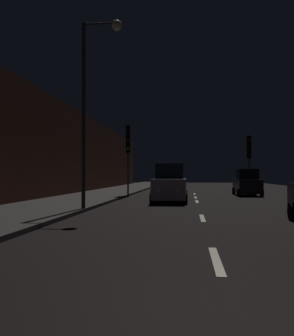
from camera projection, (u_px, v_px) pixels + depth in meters
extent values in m
cube|color=black|center=(195.00, 195.00, 27.90)|extent=(26.27, 84.00, 0.02)
cube|color=#33302D|center=(107.00, 193.00, 28.69)|extent=(4.40, 84.00, 0.15)
cube|color=#472319|center=(60.00, 150.00, 25.56)|extent=(0.80, 63.00, 6.63)
cube|color=beige|center=(216.00, 260.00, 6.54)|extent=(0.16, 2.20, 0.01)
cube|color=beige|center=(202.00, 218.00, 12.86)|extent=(0.16, 2.20, 0.01)
cube|color=beige|center=(197.00, 202.00, 20.75)|extent=(0.16, 2.20, 0.01)
cube|color=beige|center=(196.00, 197.00, 24.41)|extent=(0.16, 2.20, 0.01)
cube|color=beige|center=(194.00, 194.00, 28.93)|extent=(0.16, 2.20, 0.01)
cylinder|color=#38383A|center=(128.00, 175.00, 25.00)|extent=(0.12, 0.12, 3.05)
cube|color=black|center=(128.00, 139.00, 25.04)|extent=(0.35, 0.38, 1.90)
sphere|color=black|center=(128.00, 130.00, 24.87)|extent=(0.22, 0.22, 0.22)
sphere|color=black|center=(128.00, 139.00, 24.86)|extent=(0.22, 0.22, 0.22)
sphere|color=#19D84C|center=(128.00, 148.00, 24.85)|extent=(0.22, 0.22, 0.22)
cylinder|color=#38383A|center=(249.00, 176.00, 30.54)|extent=(0.12, 0.12, 2.94)
cube|color=black|center=(249.00, 147.00, 30.59)|extent=(0.35, 0.38, 1.90)
sphere|color=red|center=(250.00, 139.00, 30.42)|extent=(0.22, 0.22, 0.22)
sphere|color=black|center=(250.00, 147.00, 30.41)|extent=(0.22, 0.22, 0.22)
sphere|color=black|center=(250.00, 154.00, 30.40)|extent=(0.22, 0.22, 0.22)
cylinder|color=#2D2D30|center=(84.00, 117.00, 15.07)|extent=(0.16, 0.16, 7.91)
cylinder|color=#2D2D30|center=(100.00, 24.00, 15.07)|extent=(1.40, 0.10, 0.10)
sphere|color=beige|center=(117.00, 25.00, 14.99)|extent=(0.44, 0.44, 0.44)
cube|color=#A5A8AD|center=(170.00, 188.00, 20.36)|extent=(1.79, 4.18, 1.10)
cube|color=black|center=(170.00, 171.00, 20.53)|extent=(1.52, 2.09, 0.84)
cylinder|color=black|center=(186.00, 198.00, 18.80)|extent=(0.22, 0.64, 0.64)
cylinder|color=black|center=(152.00, 198.00, 19.00)|extent=(0.22, 0.64, 0.64)
cylinder|color=black|center=(186.00, 195.00, 21.71)|extent=(0.22, 0.64, 0.64)
cylinder|color=black|center=(157.00, 195.00, 21.90)|extent=(0.22, 0.64, 0.64)
sphere|color=white|center=(178.00, 190.00, 18.27)|extent=(0.18, 0.18, 0.18)
sphere|color=white|center=(158.00, 190.00, 18.38)|extent=(0.18, 0.18, 0.18)
sphere|color=red|center=(180.00, 187.00, 22.34)|extent=(0.18, 0.18, 0.18)
sphere|color=red|center=(164.00, 187.00, 22.45)|extent=(0.18, 0.18, 0.18)
cube|color=black|center=(247.00, 186.00, 26.73)|extent=(1.63, 3.81, 1.00)
cube|color=black|center=(247.00, 174.00, 26.61)|extent=(1.39, 1.90, 0.76)
cylinder|color=black|center=(234.00, 191.00, 28.13)|extent=(0.20, 0.58, 0.58)
cylinder|color=black|center=(255.00, 191.00, 27.95)|extent=(0.20, 0.58, 0.58)
cylinder|color=black|center=(239.00, 192.00, 25.49)|extent=(0.20, 0.58, 0.58)
cylinder|color=black|center=(262.00, 193.00, 25.30)|extent=(0.20, 0.58, 0.58)
sphere|color=slate|center=(237.00, 185.00, 28.63)|extent=(0.16, 0.16, 0.16)
sphere|color=slate|center=(249.00, 185.00, 28.53)|extent=(0.16, 0.16, 0.16)
sphere|color=red|center=(245.00, 187.00, 24.92)|extent=(0.16, 0.16, 0.16)
sphere|color=red|center=(258.00, 187.00, 24.82)|extent=(0.16, 0.16, 0.16)
cylinder|color=black|center=(293.00, 212.00, 12.15)|extent=(0.21, 0.61, 0.61)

